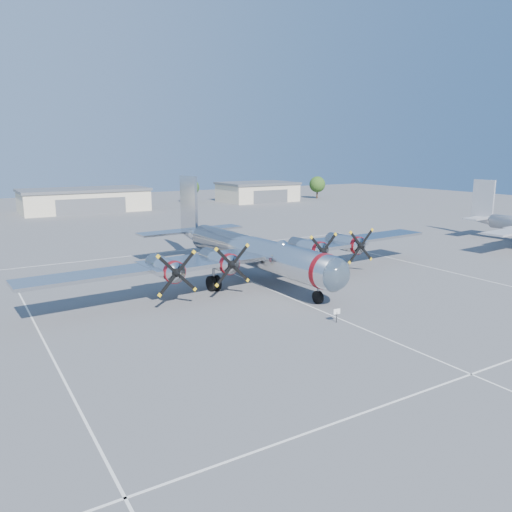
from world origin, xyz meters
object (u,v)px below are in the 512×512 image
tree_far_east (317,184)px  info_placard (337,313)px  tree_east (191,187)px  hangar_east (257,192)px  hangar_center (84,200)px  main_bomber_b29 (249,278)px

tree_far_east → info_placard: tree_far_east is taller
tree_east → tree_far_east: size_ratio=1.00×
hangar_east → info_placard: 104.22m
hangar_center → main_bomber_b29: hangar_center is taller
hangar_east → tree_far_east: bearing=-5.6°
tree_far_east → hangar_east: bearing=174.4°
main_bomber_b29 → hangar_center: bearing=87.1°
tree_far_east → info_placard: bearing=-127.4°
tree_far_east → main_bomber_b29: bearing=-132.5°
tree_east → tree_far_east: same height
hangar_east → main_bomber_b29: bearing=-122.1°
hangar_center → tree_far_east: 68.05m
main_bomber_b29 → tree_far_east: bearing=44.3°
hangar_center → info_placard: 92.07m
tree_east → tree_far_east: bearing=-11.9°
tree_far_east → main_bomber_b29: (-67.53, -73.79, -4.22)m
hangar_center → tree_east: tree_east is taller
hangar_east → tree_far_east: (20.00, -1.96, 1.51)m
tree_far_east → tree_east: bearing=168.1°
tree_east → tree_far_east: (38.00, -8.00, 0.00)m
hangar_east → tree_east: size_ratio=3.10×
hangar_center → hangar_east: bearing=0.0°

